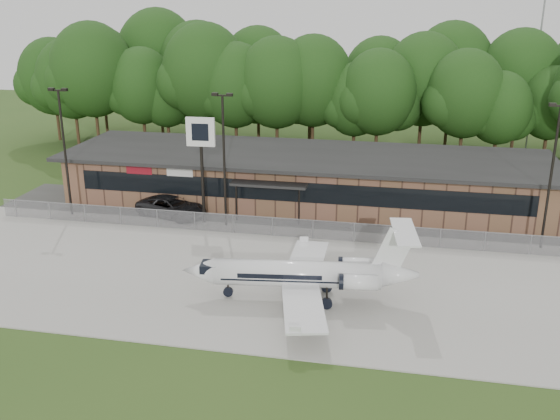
% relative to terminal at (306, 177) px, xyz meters
% --- Properties ---
extents(ground, '(160.00, 160.00, 0.00)m').
position_rel_terminal_xyz_m(ground, '(0.00, -23.94, -2.18)').
color(ground, '#2F4D1B').
rests_on(ground, ground).
extents(apron, '(64.00, 18.00, 0.08)m').
position_rel_terminal_xyz_m(apron, '(0.00, -15.94, -2.14)').
color(apron, '#9E9B93').
rests_on(apron, ground).
extents(parking_lot, '(50.00, 9.00, 0.06)m').
position_rel_terminal_xyz_m(parking_lot, '(0.00, -4.44, -2.15)').
color(parking_lot, '#383835').
rests_on(parking_lot, ground).
extents(terminal, '(41.00, 11.65, 4.30)m').
position_rel_terminal_xyz_m(terminal, '(0.00, 0.00, 0.00)').
color(terminal, brown).
rests_on(terminal, ground).
extents(fence, '(46.00, 0.04, 1.52)m').
position_rel_terminal_xyz_m(fence, '(0.00, -8.94, -1.40)').
color(fence, gray).
rests_on(fence, ground).
extents(treeline, '(72.00, 12.00, 15.00)m').
position_rel_terminal_xyz_m(treeline, '(0.00, 18.06, 5.32)').
color(treeline, '#143B12').
rests_on(treeline, ground).
extents(radio_mast, '(0.20, 0.20, 25.00)m').
position_rel_terminal_xyz_m(radio_mast, '(22.00, 24.06, 10.32)').
color(radio_mast, gray).
rests_on(radio_mast, ground).
extents(light_pole_left, '(1.55, 0.30, 10.23)m').
position_rel_terminal_xyz_m(light_pole_left, '(-18.00, -7.44, 3.80)').
color(light_pole_left, black).
rests_on(light_pole_left, ground).
extents(light_pole_mid, '(1.55, 0.30, 10.23)m').
position_rel_terminal_xyz_m(light_pole_mid, '(-5.00, -7.44, 3.80)').
color(light_pole_mid, black).
rests_on(light_pole_mid, ground).
extents(light_pole_right, '(1.55, 0.30, 10.23)m').
position_rel_terminal_xyz_m(light_pole_right, '(18.00, -7.44, 3.80)').
color(light_pole_right, black).
rests_on(light_pole_right, ground).
extents(business_jet, '(13.73, 12.28, 4.62)m').
position_rel_terminal_xyz_m(business_jet, '(3.03, -18.60, -0.52)').
color(business_jet, silver).
rests_on(business_jet, ground).
extents(suv, '(6.36, 4.20, 1.62)m').
position_rel_terminal_xyz_m(suv, '(-9.86, -6.21, -1.36)').
color(suv, '#29292B').
rests_on(suv, ground).
extents(pole_sign, '(2.19, 0.35, 8.34)m').
position_rel_terminal_xyz_m(pole_sign, '(-6.86, -7.14, 4.20)').
color(pole_sign, black).
rests_on(pole_sign, ground).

